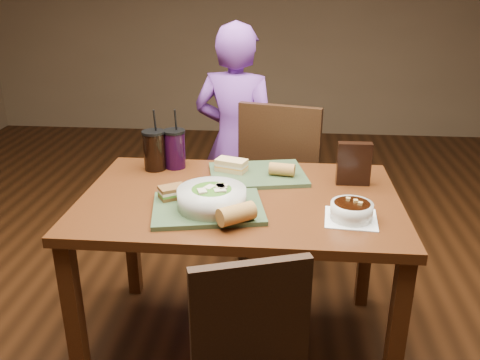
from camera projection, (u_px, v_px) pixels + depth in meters
name	position (u px, v px, depth m)	size (l,w,h in m)	color
ground	(240.00, 343.00, 2.37)	(6.00, 6.00, 0.00)	#381C0B
dining_table	(240.00, 216.00, 2.12)	(1.30, 0.85, 0.75)	#4B240F
chair_far	(278.00, 180.00, 2.79)	(0.53, 0.53, 0.99)	black
diner	(236.00, 144.00, 2.94)	(0.50, 0.33, 1.38)	#6E3594
tray_near	(208.00, 208.00, 1.96)	(0.42, 0.32, 0.02)	#354A2C
tray_far	(257.00, 174.00, 2.29)	(0.42, 0.32, 0.02)	#354A2C
salad_bowl	(212.00, 197.00, 1.92)	(0.26, 0.26, 0.09)	silver
soup_bowl	(352.00, 210.00, 1.87)	(0.20, 0.20, 0.08)	white
sandwich_near	(173.00, 192.00, 2.02)	(0.12, 0.11, 0.05)	#593819
sandwich_far	(231.00, 165.00, 2.30)	(0.15, 0.11, 0.05)	tan
baguette_near	(236.00, 214.00, 1.81)	(0.07, 0.07, 0.14)	#AD7533
baguette_far	(282.00, 169.00, 2.25)	(0.06, 0.06, 0.11)	#AD7533
cup_cola	(154.00, 150.00, 2.34)	(0.11, 0.11, 0.29)	black
cup_berry	(175.00, 149.00, 2.37)	(0.10, 0.10, 0.28)	black
chip_bag	(354.00, 164.00, 2.17)	(0.14, 0.04, 0.19)	black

